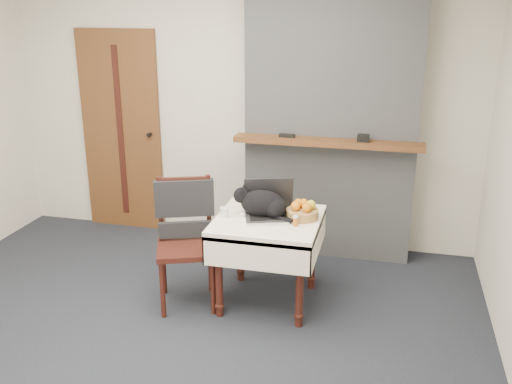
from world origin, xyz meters
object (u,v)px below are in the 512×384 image
at_px(cat, 263,204).
at_px(fruit_basket, 303,211).
at_px(chair, 185,224).
at_px(side_table, 268,232).
at_px(door, 122,132).
at_px(pill_bottle, 295,221).
at_px(laptop, 270,208).
at_px(cream_jar, 224,212).

height_order(cat, fruit_basket, cat).
relative_size(cat, chair, 0.50).
xyz_separation_m(cat, chair, (-0.59, -0.10, -0.18)).
bearing_deg(side_table, fruit_basket, 13.78).
relative_size(door, cat, 4.10).
relative_size(side_table, chair, 0.79).
xyz_separation_m(door, pill_bottle, (2.00, -1.33, -0.26)).
bearing_deg(chair, cat, -11.78).
relative_size(door, pill_bottle, 25.31).
xyz_separation_m(side_table, laptop, (0.00, 0.04, 0.18)).
xyz_separation_m(door, fruit_basket, (2.03, -1.15, -0.24)).
bearing_deg(cat, door, 148.14).
relative_size(laptop, pill_bottle, 5.79).
bearing_deg(cream_jar, laptop, 16.29).
bearing_deg(chair, laptop, -10.16).
bearing_deg(side_table, cat, 160.37).
relative_size(cream_jar, fruit_basket, 0.31).
distance_m(laptop, pill_bottle, 0.27).
distance_m(door, cream_jar, 1.95).
bearing_deg(laptop, pill_bottle, -52.05).
height_order(laptop, fruit_basket, laptop).
bearing_deg(cream_jar, pill_bottle, -5.60).
distance_m(cat, pill_bottle, 0.30).
height_order(cat, pill_bottle, cat).
bearing_deg(pill_bottle, cream_jar, 174.40).
relative_size(side_table, cat, 1.60).
relative_size(pill_bottle, chair, 0.08).
distance_m(cream_jar, pill_bottle, 0.55).
bearing_deg(cream_jar, fruit_basket, 11.55).
distance_m(cat, chair, 0.62).
relative_size(cat, pill_bottle, 6.17).
distance_m(side_table, cat, 0.22).
xyz_separation_m(fruit_basket, chair, (-0.88, -0.14, -0.13)).
xyz_separation_m(cream_jar, pill_bottle, (0.55, -0.05, 0.00)).
xyz_separation_m(pill_bottle, chair, (-0.86, 0.03, -0.11)).
relative_size(laptop, chair, 0.47).
relative_size(door, side_table, 2.56).
xyz_separation_m(door, cat, (1.74, -1.20, -0.20)).
distance_m(door, cat, 2.12).
bearing_deg(side_table, cream_jar, -170.19).
relative_size(side_table, cream_jar, 10.41).
bearing_deg(laptop, cat, -167.39).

